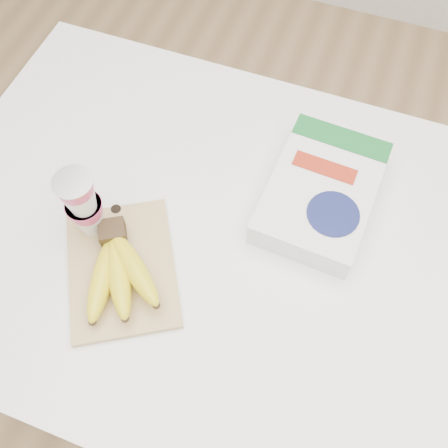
% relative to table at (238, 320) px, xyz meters
% --- Properties ---
extents(room, '(4.00, 4.00, 4.00)m').
position_rel_table_xyz_m(room, '(0.00, 0.00, 0.87)').
color(room, tan).
rests_on(room, ground).
extents(table, '(1.28, 0.85, 0.96)m').
position_rel_table_xyz_m(table, '(0.00, 0.00, 0.00)').
color(table, white).
rests_on(table, ground).
extents(cutting_board, '(0.30, 0.32, 0.01)m').
position_rel_table_xyz_m(cutting_board, '(-0.19, -0.13, 0.49)').
color(cutting_board, tan).
rests_on(cutting_board, table).
extents(bananas, '(0.18, 0.21, 0.06)m').
position_rel_table_xyz_m(bananas, '(-0.19, -0.15, 0.52)').
color(bananas, '#382816').
rests_on(bananas, cutting_board).
extents(yogurt_stack, '(0.07, 0.07, 0.16)m').
position_rel_table_xyz_m(yogurt_stack, '(-0.28, -0.07, 0.58)').
color(yogurt_stack, white).
rests_on(yogurt_stack, cutting_board).
extents(cereal_box, '(0.21, 0.30, 0.06)m').
position_rel_table_xyz_m(cereal_box, '(0.11, 0.14, 0.51)').
color(cereal_box, white).
rests_on(cereal_box, table).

